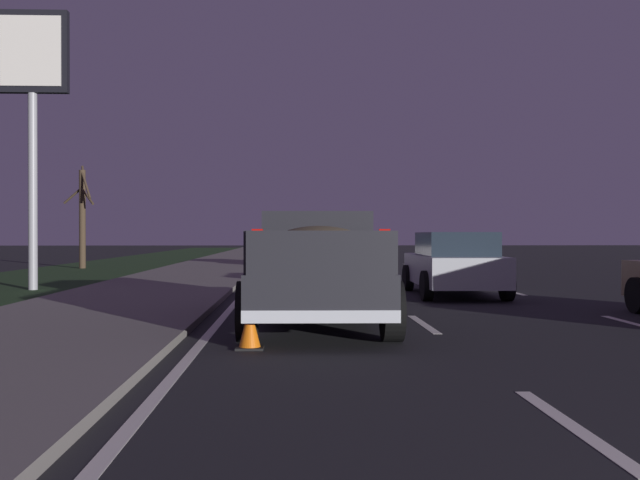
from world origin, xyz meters
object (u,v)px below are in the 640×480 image
at_px(pickup_truck, 318,265).
at_px(sedan_black, 361,247).
at_px(sedan_silver, 454,263).
at_px(gas_price_sign, 32,79).
at_px(sedan_white, 304,250).
at_px(traffic_cone_near, 250,327).
at_px(bare_tree_far, 82,215).

xyz_separation_m(pickup_truck, sedan_black, (29.40, -3.50, -0.20)).
height_order(pickup_truck, sedan_silver, pickup_truck).
xyz_separation_m(pickup_truck, gas_price_sign, (7.72, 7.37, 4.66)).
height_order(pickup_truck, sedan_black, pickup_truck).
bearing_deg(gas_price_sign, sedan_silver, -101.27).
bearing_deg(sedan_white, sedan_black, -20.95).
distance_m(pickup_truck, traffic_cone_near, 2.71).
bearing_deg(pickup_truck, sedan_silver, -32.31).
distance_m(pickup_truck, bare_tree_far, 22.37).
relative_size(sedan_silver, bare_tree_far, 0.98).
height_order(sedan_white, sedan_black, same).
relative_size(sedan_white, sedan_black, 1.01).
height_order(sedan_silver, traffic_cone_near, sedan_silver).
xyz_separation_m(sedan_silver, bare_tree_far, (14.58, 13.18, 1.58)).
bearing_deg(traffic_cone_near, sedan_silver, -29.24).
relative_size(sedan_black, gas_price_sign, 0.59).
bearing_deg(gas_price_sign, bare_tree_far, 10.49).
bearing_deg(sedan_black, bare_tree_far, 125.14).
bearing_deg(sedan_silver, pickup_truck, 147.69).
distance_m(sedan_white, bare_tree_far, 9.91).
xyz_separation_m(gas_price_sign, bare_tree_far, (12.41, 2.30, -3.28)).
bearing_deg(traffic_cone_near, pickup_truck, -21.54).
xyz_separation_m(sedan_black, traffic_cone_near, (-31.83, 4.46, -0.50)).
distance_m(pickup_truck, sedan_silver, 6.57).
bearing_deg(pickup_truck, sedan_black, -6.79).
height_order(sedan_black, traffic_cone_near, sedan_black).
bearing_deg(bare_tree_far, sedan_black, -54.86).
height_order(sedan_silver, bare_tree_far, bare_tree_far).
xyz_separation_m(pickup_truck, traffic_cone_near, (-2.44, 0.96, -0.70)).
distance_m(bare_tree_far, traffic_cone_near, 24.28).
bearing_deg(sedan_white, pickup_truck, 179.70).
bearing_deg(bare_tree_far, sedan_white, -87.63).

